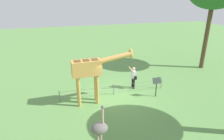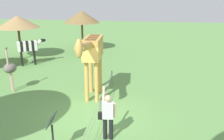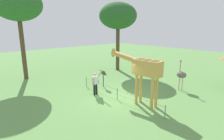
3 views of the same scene
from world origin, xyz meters
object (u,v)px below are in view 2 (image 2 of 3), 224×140
giraffe (92,52)px  shade_hut_aside (82,17)px  visitor (108,114)px  ostrich (10,68)px  info_sign (52,125)px  shade_hut_far (18,22)px  zebra (28,47)px

giraffe → shade_hut_aside: (-9.03, -2.69, 0.51)m
visitor → shade_hut_aside: size_ratio=0.55×
giraffe → shade_hut_aside: 9.44m
ostrich → info_sign: size_ratio=1.70×
ostrich → shade_hut_far: size_ratio=0.74×
visitor → shade_hut_far: (-9.24, -7.59, 1.72)m
visitor → shade_hut_far: shade_hut_far is taller
shade_hut_far → giraffe: bearing=46.3°
giraffe → shade_hut_far: (-6.15, -6.44, 0.43)m
shade_hut_far → info_sign: bearing=30.7°
zebra → ostrich: ostrich is taller
zebra → shade_hut_aside: 5.11m
ostrich → shade_hut_far: shade_hut_far is taller
zebra → shade_hut_far: bearing=-136.5°
giraffe → visitor: bearing=20.5°
zebra → ostrich: bearing=14.3°
shade_hut_far → zebra: bearing=43.5°
ostrich → shade_hut_aside: (-8.60, 1.40, 1.53)m
giraffe → ostrich: (-0.43, -4.09, -1.02)m
zebra → shade_hut_aside: bearing=148.6°
zebra → info_sign: size_ratio=1.30×
zebra → shade_hut_aside: size_ratio=0.54×
zebra → info_sign: zebra is taller
giraffe → ostrich: giraffe is taller
visitor → shade_hut_far: size_ratio=0.57×
shade_hut_far → shade_hut_aside: 4.73m
visitor → shade_hut_aside: 12.84m
giraffe → shade_hut_far: bearing=-133.7°
zebra → info_sign: 10.19m
info_sign → shade_hut_aside: bearing=-170.0°
visitor → shade_hut_aside: shade_hut_aside is taller
giraffe → zebra: 7.22m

